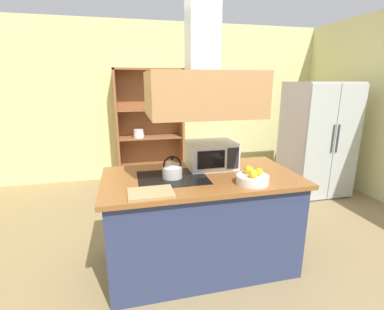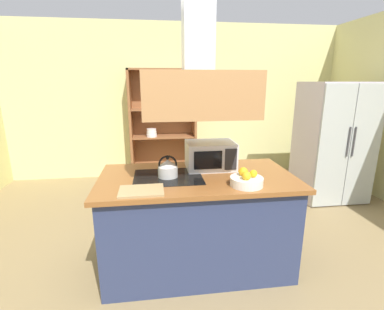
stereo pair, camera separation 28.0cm
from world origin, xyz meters
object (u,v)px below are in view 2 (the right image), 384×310
object	(u,v)px
dish_cabinet	(163,132)
fruit_bowl	(246,180)
cutting_board	(141,191)
refrigerator	(333,142)
microwave	(210,155)
kettle	(168,168)

from	to	relation	value
dish_cabinet	fruit_bowl	xyz separation A→B (m)	(0.58, -2.88, 0.10)
cutting_board	fruit_bowl	xyz separation A→B (m)	(0.84, 0.03, 0.04)
refrigerator	microwave	distance (m)	2.36
fruit_bowl	cutting_board	bearing A→B (deg)	-178.10
refrigerator	microwave	xyz separation A→B (m)	(-2.06, -1.14, 0.17)
refrigerator	microwave	bearing A→B (deg)	-150.98
refrigerator	fruit_bowl	world-z (taller)	refrigerator
microwave	fruit_bowl	bearing A→B (deg)	-68.14
cutting_board	microwave	xyz separation A→B (m)	(0.64, 0.53, 0.12)
dish_cabinet	microwave	world-z (taller)	dish_cabinet
kettle	fruit_bowl	world-z (taller)	kettle
refrigerator	kettle	distance (m)	2.83
dish_cabinet	kettle	distance (m)	2.59
kettle	cutting_board	bearing A→B (deg)	-124.55
kettle	refrigerator	bearing A→B (deg)	28.59
cutting_board	fruit_bowl	distance (m)	0.84
refrigerator	cutting_board	xyz separation A→B (m)	(-2.70, -1.67, 0.05)
refrigerator	kettle	xyz separation A→B (m)	(-2.48, -1.35, 0.13)
dish_cabinet	cutting_board	bearing A→B (deg)	-95.03
dish_cabinet	cutting_board	xyz separation A→B (m)	(-0.26, -2.90, 0.06)
kettle	microwave	bearing A→B (deg)	26.45
refrigerator	fruit_bowl	size ratio (longest dim) A/B	6.41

